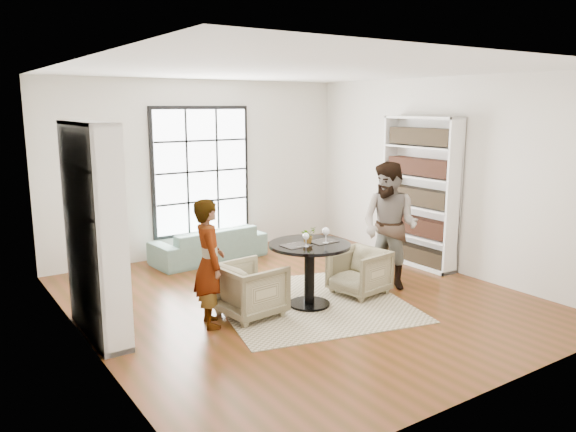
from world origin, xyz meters
TOP-DOWN VIEW (x-y plane):
  - ground at (0.00, 0.00)m, footprint 6.00×6.00m
  - room_shell at (0.00, 0.54)m, footprint 6.00×6.01m
  - rug at (0.04, -0.22)m, footprint 2.85×2.85m
  - pedestal_table at (-0.04, -0.28)m, footprint 1.05×1.05m
  - sofa at (-0.14, 2.45)m, footprint 1.98×0.91m
  - armchair_left at (-0.84, -0.15)m, footprint 0.81×0.79m
  - armchair_right at (0.81, -0.27)m, footprint 0.78×0.76m
  - person_left at (-1.39, -0.15)m, footprint 0.49×0.63m
  - person_right at (1.36, -0.27)m, footprint 0.91×1.04m
  - placemat_left at (-0.25, -0.28)m, footprint 0.35×0.28m
  - placemat_right at (0.16, -0.30)m, footprint 0.35×0.28m
  - cutlery_left at (-0.25, -0.28)m, footprint 0.15×0.23m
  - cutlery_right at (0.16, -0.30)m, footprint 0.15×0.23m
  - wine_glass_left at (-0.17, -0.39)m, footprint 0.08×0.08m
  - wine_glass_right at (0.14, -0.39)m, footprint 0.10×0.10m
  - flower_centerpiece at (-0.04, -0.25)m, footprint 0.22×0.19m

SIDE VIEW (x-z plane):
  - ground at x=0.00m, z-range 0.00..0.00m
  - rug at x=0.04m, z-range 0.00..0.01m
  - sofa at x=-0.14m, z-range 0.00..0.56m
  - armchair_right at x=0.81m, z-range 0.00..0.63m
  - armchair_left at x=-0.84m, z-range 0.00..0.67m
  - pedestal_table at x=-0.04m, z-range 0.19..1.02m
  - person_left at x=-1.39m, z-range 0.00..1.52m
  - placemat_left at x=-0.25m, z-range 0.84..0.84m
  - placemat_right at x=0.16m, z-range 0.84..0.84m
  - cutlery_left at x=-0.25m, z-range 0.84..0.85m
  - cutlery_right at x=0.16m, z-range 0.84..0.85m
  - person_right at x=1.36m, z-range 0.00..1.80m
  - flower_centerpiece at x=-0.04m, z-range 0.84..1.05m
  - wine_glass_left at x=-0.17m, z-range 0.87..1.05m
  - wine_glass_right at x=0.14m, z-range 0.88..1.09m
  - room_shell at x=0.00m, z-range -1.74..4.26m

